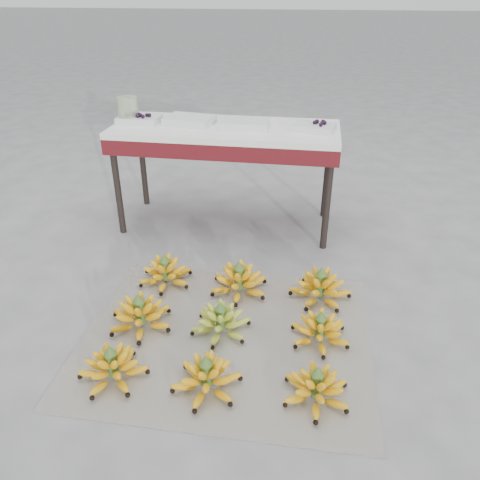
# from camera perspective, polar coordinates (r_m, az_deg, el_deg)

# --- Properties ---
(ground) EXTENTS (60.00, 60.00, 0.00)m
(ground) POSITION_cam_1_polar(r_m,az_deg,el_deg) (2.18, -2.65, -10.25)
(ground) COLOR slate
(ground) RESTS_ON ground
(newspaper_mat) EXTENTS (1.26, 1.06, 0.01)m
(newspaper_mat) POSITION_cam_1_polar(r_m,az_deg,el_deg) (2.12, -1.63, -11.57)
(newspaper_mat) COLOR silver
(newspaper_mat) RESTS_ON ground
(bunch_front_left) EXTENTS (0.28, 0.28, 0.16)m
(bunch_front_left) POSITION_cam_1_polar(r_m,az_deg,el_deg) (1.95, -15.26, -14.75)
(bunch_front_left) COLOR #ECB005
(bunch_front_left) RESTS_ON newspaper_mat
(bunch_front_center) EXTENTS (0.33, 0.33, 0.16)m
(bunch_front_center) POSITION_cam_1_polar(r_m,az_deg,el_deg) (1.85, -4.10, -16.37)
(bunch_front_center) COLOR #ECB005
(bunch_front_center) RESTS_ON newspaper_mat
(bunch_front_right) EXTENTS (0.34, 0.34, 0.16)m
(bunch_front_right) POSITION_cam_1_polar(r_m,az_deg,el_deg) (1.84, 9.28, -17.37)
(bunch_front_right) COLOR #ECB005
(bunch_front_right) RESTS_ON newspaper_mat
(bunch_mid_left) EXTENTS (0.36, 0.36, 0.18)m
(bunch_mid_left) POSITION_cam_1_polar(r_m,az_deg,el_deg) (2.17, -12.06, -8.95)
(bunch_mid_left) COLOR #ECB005
(bunch_mid_left) RESTS_ON newspaper_mat
(bunch_mid_center) EXTENTS (0.32, 0.32, 0.16)m
(bunch_mid_center) POSITION_cam_1_polar(r_m,az_deg,el_deg) (2.10, -2.36, -9.91)
(bunch_mid_center) COLOR olive
(bunch_mid_center) RESTS_ON newspaper_mat
(bunch_mid_right) EXTENTS (0.34, 0.34, 0.16)m
(bunch_mid_right) POSITION_cam_1_polar(r_m,az_deg,el_deg) (2.08, 9.72, -10.83)
(bunch_mid_right) COLOR #ECB005
(bunch_mid_right) RESTS_ON newspaper_mat
(bunch_back_left) EXTENTS (0.32, 0.32, 0.17)m
(bunch_back_left) POSITION_cam_1_polar(r_m,az_deg,el_deg) (2.45, -9.06, -3.97)
(bunch_back_left) COLOR #ECB005
(bunch_back_left) RESTS_ON newspaper_mat
(bunch_back_center) EXTENTS (0.37, 0.37, 0.18)m
(bunch_back_center) POSITION_cam_1_polar(r_m,az_deg,el_deg) (2.35, -0.12, -5.04)
(bunch_back_center) COLOR #ECB005
(bunch_back_center) RESTS_ON newspaper_mat
(bunch_back_right) EXTENTS (0.31, 0.31, 0.18)m
(bunch_back_right) POSITION_cam_1_polar(r_m,az_deg,el_deg) (2.33, 9.76, -5.76)
(bunch_back_right) COLOR #ECB005
(bunch_back_right) RESTS_ON newspaper_mat
(vendor_table) EXTENTS (1.33, 0.53, 0.64)m
(vendor_table) POSITION_cam_1_polar(r_m,az_deg,el_deg) (2.85, -1.78, 12.27)
(vendor_table) COLOR black
(vendor_table) RESTS_ON ground
(tray_far_left) EXTENTS (0.24, 0.18, 0.06)m
(tray_far_left) POSITION_cam_1_polar(r_m,az_deg,el_deg) (2.96, -12.18, 14.23)
(tray_far_left) COLOR silver
(tray_far_left) RESTS_ON vendor_table
(tray_left) EXTENTS (0.30, 0.24, 0.04)m
(tray_left) POSITION_cam_1_polar(r_m,az_deg,el_deg) (2.88, -6.17, 14.31)
(tray_left) COLOR silver
(tray_left) RESTS_ON vendor_table
(tray_right) EXTENTS (0.28, 0.21, 0.04)m
(tray_right) POSITION_cam_1_polar(r_m,az_deg,el_deg) (2.79, 0.66, 13.98)
(tray_right) COLOR silver
(tray_right) RESTS_ON vendor_table
(tray_far_right) EXTENTS (0.26, 0.21, 0.06)m
(tray_far_right) POSITION_cam_1_polar(r_m,az_deg,el_deg) (2.76, 9.08, 13.44)
(tray_far_right) COLOR silver
(tray_far_right) RESTS_ON vendor_table
(glass_jar) EXTENTS (0.13, 0.13, 0.15)m
(glass_jar) POSITION_cam_1_polar(r_m,az_deg,el_deg) (2.96, -13.48, 15.16)
(glass_jar) COLOR beige
(glass_jar) RESTS_ON vendor_table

